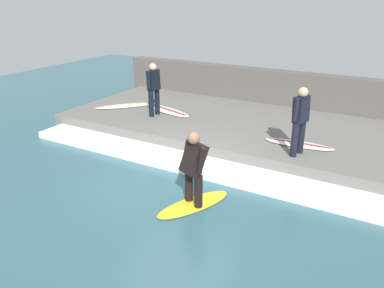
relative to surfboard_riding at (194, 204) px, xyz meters
name	(u,v)px	position (x,y,z in m)	size (l,w,h in m)	color
ground_plane	(177,183)	(0.68, 0.79, -0.03)	(28.00, 28.00, 0.00)	#335B66
concrete_ledge	(238,128)	(4.15, 0.79, 0.19)	(4.40, 10.53, 0.44)	#66635E
back_wall	(267,92)	(6.60, 0.79, 0.75)	(0.50, 11.05, 1.56)	#544F49
wave_foam_crest	(195,165)	(1.51, 0.79, 0.06)	(0.88, 10.00, 0.18)	white
surfboard_riding	(194,204)	(0.00, 0.00, 0.00)	(1.76, 1.18, 0.06)	yellow
surfer_riding	(194,165)	(0.00, 0.00, 0.86)	(0.57, 0.63, 1.50)	black
surfer_waiting_near	(154,87)	(3.43, 3.29, 1.31)	(0.55, 0.27, 1.60)	black
surfboard_waiting_near	(167,110)	(3.98, 3.20, 0.44)	(1.08, 2.08, 0.07)	white
surfer_waiting_far	(300,118)	(2.54, -1.34, 1.31)	(0.53, 0.35, 1.60)	black
surfboard_waiting_far	(299,144)	(3.14, -1.25, 0.44)	(0.56, 1.72, 0.07)	silver
surfboard_spare	(126,106)	(3.75, 4.66, 0.44)	(1.83, 1.72, 0.06)	beige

